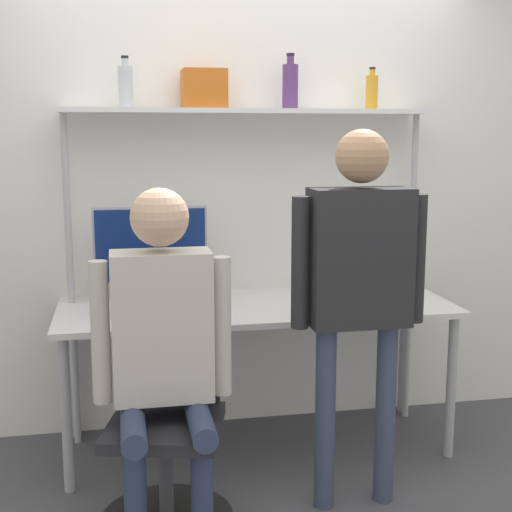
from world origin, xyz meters
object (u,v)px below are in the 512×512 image
monitor (151,250)px  cell_phone (205,318)px  storage_box (204,89)px  office_chair (168,461)px  person_standing (359,271)px  laptop (152,303)px  person_seated (163,334)px  bottle_purple (290,85)px  bottle_clear (126,86)px  bottle_amber (372,92)px

monitor → cell_phone: size_ratio=3.94×
cell_phone → storage_box: 1.20m
office_chair → person_standing: 1.15m
storage_box → monitor: bearing=-171.3°
laptop → person_seated: size_ratio=0.25×
bottle_purple → bottle_clear: bearing=-180.0°
person_standing → person_seated: bearing=-175.9°
person_seated → bottle_clear: bearing=96.0°
cell_phone → bottle_clear: 1.25m
cell_phone → bottle_amber: size_ratio=0.67×
cell_phone → bottle_amber: bearing=25.8°
laptop → storage_box: (0.31, 0.38, 1.03)m
cell_phone → person_standing: 0.80m
office_chair → storage_box: 1.86m
person_seated → bottle_purple: size_ratio=5.04×
office_chair → bottle_amber: (1.20, 0.92, 1.59)m
monitor → cell_phone: monitor is taller
bottle_purple → storage_box: bearing=180.0°
bottle_amber → bottle_purple: bottle_purple is taller
cell_phone → bottle_clear: bottle_clear is taller
person_standing → bottle_purple: (-0.09, 0.90, 0.83)m
office_chair → storage_box: (0.29, 0.92, 1.59)m
laptop → bottle_amber: bottle_amber is taller
laptop → office_chair: bearing=-87.6°
bottle_purple → laptop: bearing=-153.4°
cell_phone → office_chair: bearing=-116.5°
cell_phone → person_seated: (-0.23, -0.49, 0.08)m
storage_box → bottle_clear: bearing=-180.0°
person_standing → bottle_clear: size_ratio=6.50×
office_chair → person_seated: person_seated is taller
cell_phone → person_standing: size_ratio=0.09×
laptop → person_seated: person_seated is taller
office_chair → bottle_clear: bearing=96.9°
monitor → storage_box: 0.88m
person_standing → storage_box: size_ratio=7.48×
bottle_clear → bottle_purple: bottle_purple is taller
office_chair → person_standing: (0.84, 0.02, 0.79)m
person_seated → person_standing: bearing=4.1°
laptop → bottle_amber: size_ratio=1.58×
cell_phone → storage_box: size_ratio=0.67×
person_seated → bottle_purple: (0.76, 0.96, 1.04)m
office_chair → cell_phone: bearing=63.5°
person_seated → storage_box: (0.30, 0.96, 1.02)m
person_seated → bottle_purple: 1.61m
bottle_clear → office_chair: bearing=-83.1°
laptop → bottle_clear: (-0.09, 0.38, 1.04)m
office_chair → bottle_amber: size_ratio=4.18×
cell_phone → bottle_clear: bearing=125.0°
bottle_amber → bottle_purple: size_ratio=0.78×
office_chair → bottle_amber: 2.19m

